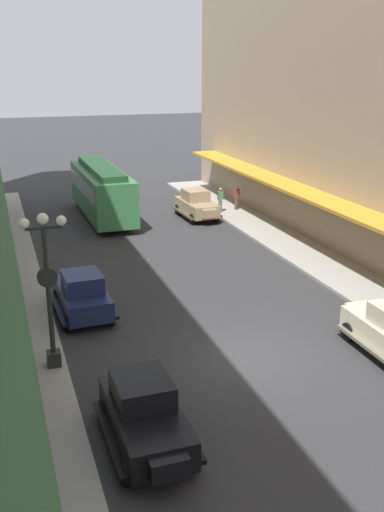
# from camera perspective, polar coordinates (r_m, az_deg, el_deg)

# --- Properties ---
(ground_plane) EXTENTS (200.00, 200.00, 0.00)m
(ground_plane) POSITION_cam_1_polar(r_m,az_deg,el_deg) (20.63, 5.46, -9.71)
(ground_plane) COLOR #2D2D30
(sidewalk_left) EXTENTS (3.00, 60.00, 0.15)m
(sidewalk_left) POSITION_cam_1_polar(r_m,az_deg,el_deg) (19.11, -16.08, -12.58)
(sidewalk_left) COLOR #99968E
(sidewalk_left) RESTS_ON ground
(parked_car_0) EXTENTS (2.28, 4.31, 1.84)m
(parked_car_0) POSITION_cam_1_polar(r_m,az_deg,el_deg) (38.31, 0.45, 5.07)
(parked_car_0) COLOR #997F5B
(parked_car_0) RESTS_ON ground
(parked_car_1) EXTENTS (2.17, 4.27, 1.84)m
(parked_car_1) POSITION_cam_1_polar(r_m,az_deg,el_deg) (15.94, -4.60, -14.86)
(parked_car_1) COLOR black
(parked_car_1) RESTS_ON ground
(parked_car_3) EXTENTS (2.27, 4.31, 1.84)m
(parked_car_3) POSITION_cam_1_polar(r_m,az_deg,el_deg) (23.78, -10.59, -3.55)
(parked_car_3) COLOR #19234C
(parked_car_3) RESTS_ON ground
(streetcar) EXTENTS (2.63, 9.63, 3.46)m
(streetcar) POSITION_cam_1_polar(r_m,az_deg,el_deg) (38.52, -8.71, 6.40)
(streetcar) COLOR #33723F
(streetcar) RESTS_ON ground
(lamp_post_with_clock) EXTENTS (1.42, 0.44, 5.16)m
(lamp_post_with_clock) POSITION_cam_1_polar(r_m,az_deg,el_deg) (19.07, -13.78, -2.73)
(lamp_post_with_clock) COLOR black
(lamp_post_with_clock) RESTS_ON sidewalk_left
(pedestrian_0) EXTENTS (0.36, 0.24, 1.64)m
(pedestrian_0) POSITION_cam_1_polar(r_m,az_deg,el_deg) (27.90, -18.10, -0.78)
(pedestrian_0) COLOR #2D2D33
(pedestrian_0) RESTS_ON sidewalk_left
(pedestrian_1) EXTENTS (0.36, 0.24, 1.64)m
(pedestrian_1) POSITION_cam_1_polar(r_m,az_deg,el_deg) (40.10, 4.32, 5.68)
(pedestrian_1) COLOR #4C4238
(pedestrian_1) RESTS_ON sidewalk_right
(pedestrian_2) EXTENTS (0.36, 0.24, 1.64)m
(pedestrian_2) POSITION_cam_1_polar(r_m,az_deg,el_deg) (39.36, 2.76, 5.47)
(pedestrian_2) COLOR slate
(pedestrian_2) RESTS_ON sidewalk_right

